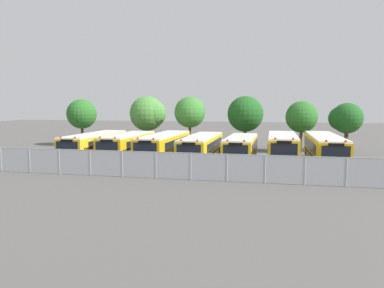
{
  "coord_description": "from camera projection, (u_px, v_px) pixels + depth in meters",
  "views": [
    {
      "loc": [
        6.12,
        -32.83,
        5.29
      ],
      "look_at": [
        -0.91,
        0.0,
        1.6
      ],
      "focal_mm": 33.36,
      "sensor_mm": 36.0,
      "label": 1
    }
  ],
  "objects": [
    {
      "name": "ground_plane",
      "position": [
        201.0,
        161.0,
        33.76
      ],
      "size": [
        160.0,
        160.0,
        0.0
      ],
      "primitive_type": "plane",
      "color": "#514F4C"
    },
    {
      "name": "school_bus_0",
      "position": [
        95.0,
        144.0,
        35.88
      ],
      "size": [
        2.64,
        10.47,
        2.56
      ],
      "rotation": [
        0.0,
        0.0,
        3.15
      ],
      "color": "yellow",
      "rests_on": "ground_plane"
    },
    {
      "name": "school_bus_1",
      "position": [
        128.0,
        145.0,
        35.03
      ],
      "size": [
        2.62,
        9.41,
        2.57
      ],
      "rotation": [
        0.0,
        0.0,
        3.14
      ],
      "color": "yellow",
      "rests_on": "ground_plane"
    },
    {
      "name": "school_bus_2",
      "position": [
        164.0,
        146.0,
        34.22
      ],
      "size": [
        2.7,
        10.81,
        2.63
      ],
      "rotation": [
        0.0,
        0.0,
        3.13
      ],
      "color": "yellow",
      "rests_on": "ground_plane"
    },
    {
      "name": "school_bus_3",
      "position": [
        201.0,
        147.0,
        33.33
      ],
      "size": [
        2.66,
        10.48,
        2.56
      ],
      "rotation": [
        0.0,
        0.0,
        3.12
      ],
      "color": "yellow",
      "rests_on": "ground_plane"
    },
    {
      "name": "school_bus_4",
      "position": [
        241.0,
        148.0,
        32.92
      ],
      "size": [
        2.73,
        9.32,
        2.51
      ],
      "rotation": [
        0.0,
        0.0,
        3.12
      ],
      "color": "yellow",
      "rests_on": "ground_plane"
    },
    {
      "name": "school_bus_5",
      "position": [
        282.0,
        148.0,
        31.83
      ],
      "size": [
        2.6,
        9.59,
        2.79
      ],
      "rotation": [
        0.0,
        0.0,
        3.13
      ],
      "color": "yellow",
      "rests_on": "ground_plane"
    },
    {
      "name": "school_bus_6",
      "position": [
        324.0,
        149.0,
        31.29
      ],
      "size": [
        2.56,
        11.47,
        2.76
      ],
      "rotation": [
        0.0,
        0.0,
        3.13
      ],
      "color": "yellow",
      "rests_on": "ground_plane"
    },
    {
      "name": "tree_0",
      "position": [
        81.0,
        114.0,
        46.34
      ],
      "size": [
        3.88,
        3.82,
        6.02
      ],
      "color": "#4C3823",
      "rests_on": "ground_plane"
    },
    {
      "name": "tree_1",
      "position": [
        149.0,
        114.0,
        44.72
      ],
      "size": [
        4.65,
        4.37,
        6.39
      ],
      "color": "#4C3823",
      "rests_on": "ground_plane"
    },
    {
      "name": "tree_2",
      "position": [
        189.0,
        112.0,
        42.09
      ],
      "size": [
        3.65,
        3.65,
        6.26
      ],
      "color": "#4C3823",
      "rests_on": "ground_plane"
    },
    {
      "name": "tree_3",
      "position": [
        245.0,
        113.0,
        42.99
      ],
      "size": [
        4.32,
        4.32,
        6.36
      ],
      "color": "#4C3823",
      "rests_on": "ground_plane"
    },
    {
      "name": "tree_4",
      "position": [
        303.0,
        116.0,
        39.39
      ],
      "size": [
        3.5,
        3.5,
        5.72
      ],
      "color": "#4C3823",
      "rests_on": "ground_plane"
    },
    {
      "name": "tree_5",
      "position": [
        345.0,
        118.0,
        40.17
      ],
      "size": [
        3.73,
        3.45,
        5.53
      ],
      "color": "#4C3823",
      "rests_on": "ground_plane"
    },
    {
      "name": "chainlink_fence",
      "position": [
        173.0,
        165.0,
        25.35
      ],
      "size": [
        28.36,
        0.07,
        1.96
      ],
      "color": "#9EA0A3",
      "rests_on": "ground_plane"
    },
    {
      "name": "traffic_cone",
      "position": [
        148.0,
        173.0,
        26.5
      ],
      "size": [
        0.34,
        0.34,
        0.45
      ],
      "primitive_type": "cone",
      "color": "#EA5914",
      "rests_on": "ground_plane"
    }
  ]
}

